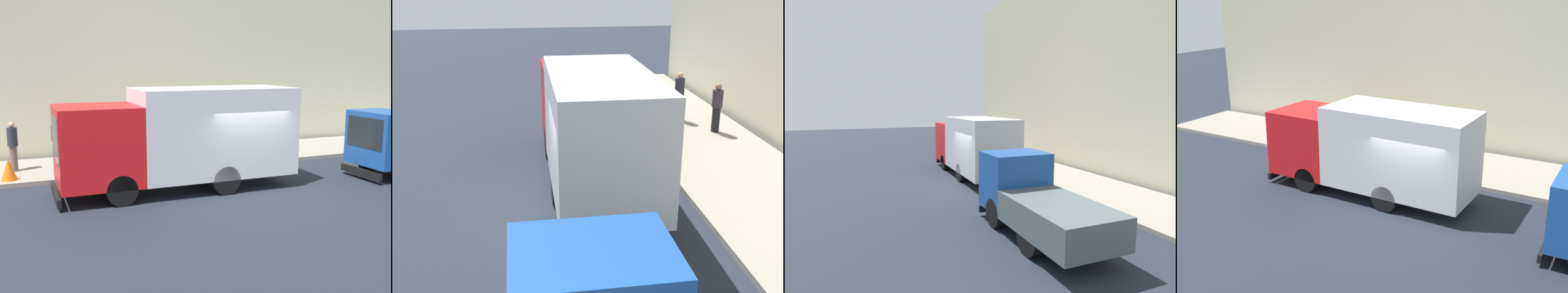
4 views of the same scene
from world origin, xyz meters
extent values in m
plane|color=#212630|center=(0.00, 0.00, 0.00)|extent=(80.00, 80.00, 0.00)
cube|color=gray|center=(4.92, 0.00, 0.08)|extent=(3.83, 30.00, 0.15)
cube|color=beige|center=(7.33, 0.00, 6.20)|extent=(0.50, 30.00, 12.40)
cube|color=red|center=(0.91, 4.46, 1.59)|extent=(2.39, 2.38, 2.29)
cube|color=black|center=(0.93, 5.61, 1.87)|extent=(1.97, 0.10, 1.29)
cube|color=silver|center=(0.84, 0.80, 1.82)|extent=(2.44, 5.02, 2.74)
cube|color=black|center=(0.93, 5.69, 0.25)|extent=(2.26, 0.16, 0.24)
cylinder|color=black|center=(-0.13, 4.01, 0.45)|extent=(0.32, 0.90, 0.89)
cylinder|color=black|center=(1.92, 3.97, 0.45)|extent=(0.32, 0.90, 0.89)
cylinder|color=black|center=(-0.18, 0.82, 0.45)|extent=(0.32, 0.90, 0.89)
cylinder|color=black|center=(1.87, 0.78, 0.45)|extent=(0.32, 0.90, 0.89)
cube|color=#194998|center=(-0.30, -5.13, 1.39)|extent=(1.98, 1.56, 1.86)
cube|color=black|center=(-0.30, -4.37, 1.62)|extent=(1.66, 0.06, 1.04)
cube|color=#505D5F|center=(-0.31, -7.55, 0.89)|extent=(1.99, 3.30, 0.86)
cube|color=black|center=(-0.30, -4.29, 0.25)|extent=(1.90, 0.12, 0.24)
cylinder|color=black|center=(-1.14, -5.43, 0.46)|extent=(0.30, 0.93, 0.93)
cylinder|color=black|center=(0.54, -5.44, 0.46)|extent=(0.30, 0.93, 0.93)
cylinder|color=black|center=(-1.15, -7.55, 0.46)|extent=(0.30, 0.93, 0.93)
cylinder|color=black|center=(0.53, -7.55, 0.46)|extent=(0.30, 0.93, 0.93)
cylinder|color=black|center=(5.63, 5.16, 0.59)|extent=(0.32, 0.32, 0.87)
cylinder|color=#302B35|center=(5.63, 5.16, 1.31)|extent=(0.42, 0.42, 0.59)
sphere|color=#8D6947|center=(5.63, 5.16, 1.72)|extent=(0.23, 0.23, 0.23)
cylinder|color=#5E4F4B|center=(4.83, 6.72, 0.60)|extent=(0.36, 0.36, 0.90)
cylinder|color=#222834|center=(4.83, 6.72, 1.38)|extent=(0.48, 0.48, 0.66)
sphere|color=tan|center=(4.83, 6.72, 1.82)|extent=(0.21, 0.21, 0.21)
cone|color=orange|center=(3.51, 6.90, 0.52)|extent=(0.52, 0.52, 0.74)
camera|label=1|loc=(-12.49, 6.84, 3.98)|focal=42.59mm
camera|label=2|loc=(-1.11, -9.99, 5.37)|focal=44.88mm
camera|label=3|loc=(-5.34, -14.47, 3.91)|focal=29.86mm
camera|label=4|loc=(-13.00, -6.03, 6.94)|focal=44.82mm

